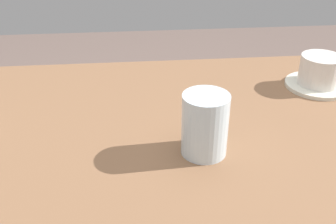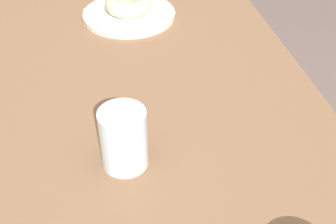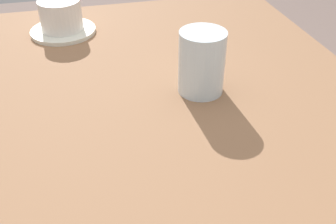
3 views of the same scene
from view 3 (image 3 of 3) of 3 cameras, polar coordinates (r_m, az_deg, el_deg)
name	(u,v)px [view 3 (image 3 of 3)]	position (r m, az deg, el deg)	size (l,w,h in m)	color
water_glass	(202,62)	(0.63, 4.89, 7.16)	(0.07, 0.07, 0.10)	silver
coffee_cup	(61,18)	(0.88, -15.17, 12.95)	(0.14, 0.14, 0.07)	silver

